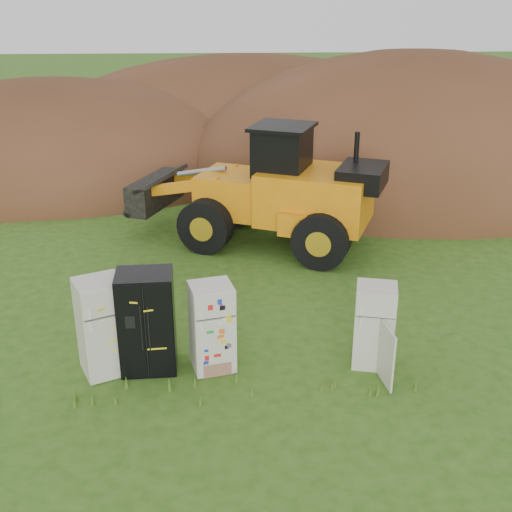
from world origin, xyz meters
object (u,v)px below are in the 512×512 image
at_px(fridge_black_side, 147,321).
at_px(fridge_open_door, 374,325).
at_px(fridge_sticker, 212,327).
at_px(fridge_leftmost, 102,327).
at_px(wheel_loader, 252,184).

relative_size(fridge_black_side, fridge_open_door, 1.20).
xyz_separation_m(fridge_black_side, fridge_sticker, (1.16, -0.05, -0.12)).
distance_m(fridge_leftmost, fridge_open_door, 4.88).
bearing_deg(fridge_open_door, fridge_sticker, -167.63).
xyz_separation_m(fridge_leftmost, fridge_black_side, (0.78, 0.06, 0.05)).
xyz_separation_m(fridge_black_side, wheel_loader, (2.18, 6.16, 0.68)).
distance_m(fridge_leftmost, wheel_loader, 6.93).
height_order(fridge_black_side, fridge_sticker, fridge_black_side).
bearing_deg(fridge_sticker, fridge_leftmost, 166.95).
relative_size(fridge_open_door, wheel_loader, 0.23).
bearing_deg(fridge_leftmost, wheel_loader, 40.13).
height_order(fridge_leftmost, wheel_loader, wheel_loader).
distance_m(fridge_black_side, fridge_sticker, 1.17).
height_order(fridge_black_side, fridge_open_door, fridge_black_side).
bearing_deg(fridge_sticker, fridge_open_door, -14.01).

